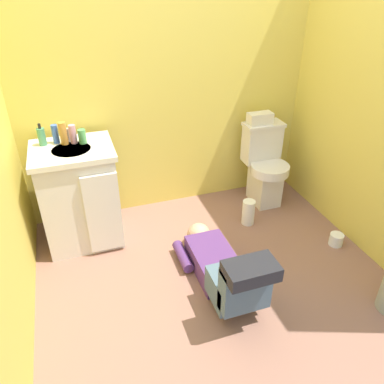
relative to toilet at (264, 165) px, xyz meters
The scene contains 14 objects.
ground_plane 1.20m from the toilet, 137.12° to the right, with size 2.98×3.07×0.04m, color #8B6050.
wall_back 1.22m from the toilet, 159.99° to the left, with size 2.64×0.08×2.40m, color #E1C951.
toilet is the anchor object (origin of this frame).
vanity_cabinet 1.67m from the toilet, behind, with size 0.60×0.53×0.82m.
faucet 1.75m from the toilet, behind, with size 0.02×0.02×0.10m, color silver.
person_plumber 1.28m from the toilet, 130.04° to the right, with size 0.39×1.06×0.52m.
tissue_box 0.44m from the toilet, 116.43° to the left, with size 0.22×0.11×0.10m, color silver.
soap_dispenser 1.93m from the toilet, behind, with size 0.06×0.06×0.17m.
bottle_blue 1.84m from the toilet, behind, with size 0.05×0.05×0.14m, color #3B63BB.
bottle_amber 1.79m from the toilet, behind, with size 0.05×0.05×0.17m, color #CD8732.
bottle_pink 1.72m from the toilet, behind, with size 0.05×0.05×0.14m, color pink.
bottle_green 1.66m from the toilet, behind, with size 0.06×0.06×0.11m, color #4B9853.
paper_towel_roll 0.51m from the toilet, 133.20° to the right, with size 0.11×0.11×0.23m, color white.
toilet_paper_roll 0.92m from the toilet, 73.08° to the right, with size 0.11×0.11×0.10m, color white.
Camera 1 is at (-0.81, -1.97, 1.97)m, focal length 35.32 mm.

